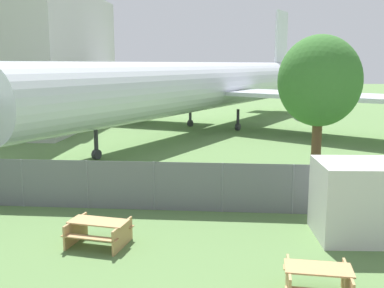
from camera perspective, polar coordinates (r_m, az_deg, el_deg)
name	(u,v)px	position (r m, az deg, el deg)	size (l,w,h in m)	color
perimeter_fence	(222,188)	(16.61, 3.88, -5.55)	(56.07, 0.07, 1.85)	slate
airplane	(205,87)	(36.56, 1.72, 7.29)	(36.90, 44.07, 11.21)	silver
portable_cabin	(380,200)	(15.32, 22.76, -6.61)	(4.05, 2.49, 2.42)	silver
picnic_bench_near_cabin	(318,279)	(11.31, 15.69, -16.20)	(1.65, 1.52, 0.76)	tan
picnic_bench_open_grass	(99,230)	(14.08, -11.77, -10.62)	(1.96, 1.68, 0.76)	tan
tree_near_hangar	(319,82)	(20.28, 15.88, 7.62)	(3.58, 3.58, 6.66)	brown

